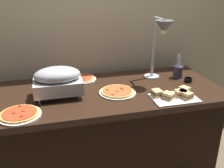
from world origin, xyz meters
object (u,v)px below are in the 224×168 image
at_px(pizza_plate_center, 82,78).
at_px(sandwich_platter, 175,95).
at_px(pizza_plate_raised_stand, 20,114).
at_px(utensil_holder, 178,71).
at_px(sauce_cup_near, 188,80).
at_px(chafing_dish, 58,80).
at_px(heat_lamp, 161,33).
at_px(pizza_plate_front, 117,92).

height_order(pizza_plate_center, sandwich_platter, sandwich_platter).
height_order(pizza_plate_raised_stand, sandwich_platter, sandwich_platter).
xyz_separation_m(pizza_plate_center, utensil_holder, (0.87, -0.16, 0.05)).
relative_size(pizza_plate_raised_stand, sauce_cup_near, 4.19).
distance_m(chafing_dish, pizza_plate_raised_stand, 0.39).
relative_size(heat_lamp, pizza_plate_raised_stand, 1.96).
bearing_deg(heat_lamp, pizza_plate_raised_stand, -163.80).
height_order(heat_lamp, pizza_plate_raised_stand, heat_lamp).
height_order(heat_lamp, pizza_plate_front, heat_lamp).
relative_size(heat_lamp, sauce_cup_near, 8.19).
relative_size(heat_lamp, utensil_holder, 2.41).
distance_m(sandwich_platter, sauce_cup_near, 0.39).
bearing_deg(sandwich_platter, pizza_plate_center, 138.60).
bearing_deg(pizza_plate_raised_stand, sauce_cup_near, 11.18).
relative_size(pizza_plate_front, pizza_plate_center, 1.14).
bearing_deg(pizza_plate_raised_stand, chafing_dish, 41.98).
bearing_deg(chafing_dish, sauce_cup_near, 1.63).
xyz_separation_m(pizza_plate_front, pizza_plate_center, (-0.23, 0.37, -0.00)).
xyz_separation_m(chafing_dish, utensil_holder, (1.09, 0.16, -0.08)).
distance_m(heat_lamp, sauce_cup_near, 0.49).
relative_size(heat_lamp, sandwich_platter, 1.61).
bearing_deg(heat_lamp, sandwich_platter, -90.39).
bearing_deg(sauce_cup_near, pizza_plate_front, -173.05).
xyz_separation_m(heat_lamp, sandwich_platter, (-0.00, -0.33, -0.41)).
bearing_deg(heat_lamp, chafing_dish, -174.36).
relative_size(chafing_dish, pizza_plate_center, 1.42).
bearing_deg(pizza_plate_front, sandwich_platter, -25.60).
distance_m(heat_lamp, pizza_plate_raised_stand, 1.26).
height_order(pizza_plate_center, pizza_plate_raised_stand, same).
distance_m(pizza_plate_center, pizza_plate_raised_stand, 0.75).
height_order(pizza_plate_front, pizza_plate_center, same).
xyz_separation_m(pizza_plate_center, sauce_cup_near, (0.91, -0.29, 0.01)).
distance_m(pizza_plate_raised_stand, utensil_holder, 1.42).
height_order(chafing_dish, heat_lamp, heat_lamp).
bearing_deg(utensil_holder, pizza_plate_front, -162.08).
bearing_deg(pizza_plate_center, pizza_plate_front, -57.77).
bearing_deg(sandwich_platter, pizza_plate_raised_stand, -179.98).
bearing_deg(utensil_holder, chafing_dish, -171.91).
xyz_separation_m(pizza_plate_center, sandwich_platter, (0.64, -0.56, 0.01)).
distance_m(chafing_dish, pizza_plate_center, 0.41).
xyz_separation_m(pizza_plate_raised_stand, sandwich_platter, (1.14, 0.00, 0.01)).
height_order(pizza_plate_raised_stand, sauce_cup_near, sauce_cup_near).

